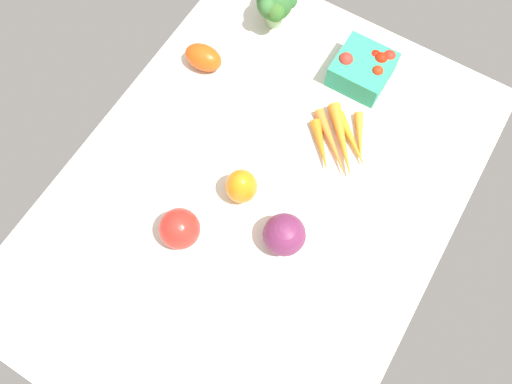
# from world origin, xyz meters

# --- Properties ---
(tablecloth) EXTENTS (1.04, 0.76, 0.02)m
(tablecloth) POSITION_xyz_m (0.00, 0.00, 0.01)
(tablecloth) COLOR silver
(tablecloth) RESTS_ON ground
(roma_tomato) EXTENTS (0.07, 0.09, 0.06)m
(roma_tomato) POSITION_xyz_m (0.21, 0.27, 0.05)
(roma_tomato) COLOR #DC4F13
(roma_tomato) RESTS_ON tablecloth
(broccoli_head) EXTENTS (0.10, 0.09, 0.11)m
(broccoli_head) POSITION_xyz_m (0.40, 0.19, 0.09)
(broccoli_head) COLOR #98C086
(broccoli_head) RESTS_ON tablecloth
(carrot_bunch) EXTENTS (0.17, 0.16, 0.03)m
(carrot_bunch) POSITION_xyz_m (0.19, -0.09, 0.03)
(carrot_bunch) COLOR orange
(carrot_bunch) RESTS_ON tablecloth
(red_onion_near_basket) EXTENTS (0.08, 0.08, 0.08)m
(red_onion_near_basket) POSITION_xyz_m (-0.05, -0.10, 0.06)
(red_onion_near_basket) COLOR #6F2750
(red_onion_near_basket) RESTS_ON tablecloth
(berry_basket) EXTENTS (0.12, 0.12, 0.07)m
(berry_basket) POSITION_xyz_m (0.37, -0.05, 0.05)
(berry_basket) COLOR #2FA179
(berry_basket) RESTS_ON tablecloth
(bell_pepper_red) EXTENTS (0.10, 0.10, 0.08)m
(bell_pepper_red) POSITION_xyz_m (-0.15, 0.08, 0.06)
(bell_pepper_red) COLOR red
(bell_pepper_red) RESTS_ON tablecloth
(bell_pepper_orange) EXTENTS (0.09, 0.09, 0.09)m
(bell_pepper_orange) POSITION_xyz_m (-0.01, 0.03, 0.06)
(bell_pepper_orange) COLOR orange
(bell_pepper_orange) RESTS_ON tablecloth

